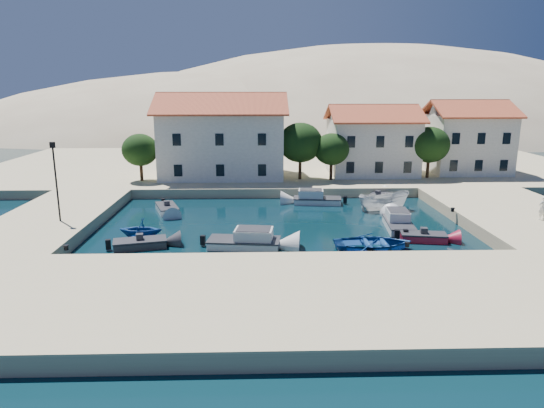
{
  "coord_description": "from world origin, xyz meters",
  "views": [
    {
      "loc": [
        -1.83,
        -29.4,
        11.22
      ],
      "look_at": [
        -0.7,
        9.04,
        2.0
      ],
      "focal_mm": 32.0,
      "sensor_mm": 36.0,
      "label": 1
    }
  ],
  "objects": [
    {
      "name": "cabin_cruiser_south",
      "position": [
        -2.87,
        4.01,
        0.48
      ],
      "size": [
        5.4,
        2.82,
        1.6
      ],
      "rotation": [
        0.0,
        0.0,
        -0.12
      ],
      "color": "silver",
      "rests_on": "ground"
    },
    {
      "name": "building_right",
      "position": [
        24.0,
        30.0,
        5.47
      ],
      "size": [
        9.45,
        8.4,
        8.8
      ],
      "color": "beige",
      "rests_on": "quay_north"
    },
    {
      "name": "ground",
      "position": [
        0.0,
        0.0,
        0.0
      ],
      "size": [
        400.0,
        400.0,
        0.0
      ],
      "primitive_type": "plane",
      "color": "black",
      "rests_on": "ground"
    },
    {
      "name": "motorboat_white_west",
      "position": [
        -10.32,
        14.54,
        0.29
      ],
      "size": [
        2.84,
        4.14,
        1.25
      ],
      "rotation": [
        0.0,
        0.0,
        -1.24
      ],
      "color": "silver",
      "rests_on": "ground"
    },
    {
      "name": "quay_south",
      "position": [
        0.0,
        -6.0,
        0.5
      ],
      "size": [
        52.0,
        12.0,
        1.0
      ],
      "primitive_type": "cube",
      "color": "tan",
      "rests_on": "ground"
    },
    {
      "name": "bollards",
      "position": [
        2.8,
        3.87,
        1.15
      ],
      "size": [
        29.36,
        9.56,
        0.3
      ],
      "color": "black",
      "rests_on": "ground"
    },
    {
      "name": "building_left",
      "position": [
        -6.0,
        28.0,
        5.94
      ],
      "size": [
        14.7,
        9.45,
        9.7
      ],
      "color": "beige",
      "rests_on": "quay_north"
    },
    {
      "name": "cabin_cruiser_east",
      "position": [
        9.64,
        8.36,
        0.48
      ],
      "size": [
        2.52,
        5.15,
        1.6
      ],
      "rotation": [
        0.0,
        0.0,
        1.47
      ],
      "color": "silver",
      "rests_on": "ground"
    },
    {
      "name": "pedestrian",
      "position": [
        20.77,
        7.27,
        1.96
      ],
      "size": [
        0.78,
        0.6,
        1.91
      ],
      "primitive_type": "imported",
      "rotation": [
        0.0,
        0.0,
        3.37
      ],
      "color": "silver",
      "rests_on": "quay_east"
    },
    {
      "name": "trees",
      "position": [
        4.51,
        25.46,
        4.84
      ],
      "size": [
        37.3,
        5.3,
        6.45
      ],
      "color": "#382314",
      "rests_on": "quay_north"
    },
    {
      "name": "rowboat_west",
      "position": [
        -10.86,
        6.5,
        0.0
      ],
      "size": [
        3.55,
        3.14,
        1.73
      ],
      "primitive_type": "imported",
      "rotation": [
        0.0,
        0.0,
        -1.67
      ],
      "color": "#19478E",
      "rests_on": "ground"
    },
    {
      "name": "motorboat_red_se",
      "position": [
        10.58,
        5.06,
        0.3
      ],
      "size": [
        3.53,
        2.0,
        1.25
      ],
      "rotation": [
        0.0,
        0.0,
        -0.16
      ],
      "color": "maroon",
      "rests_on": "ground"
    },
    {
      "name": "rowboat_south",
      "position": [
        6.36,
        3.31,
        0.0
      ],
      "size": [
        5.68,
        4.15,
        1.15
      ],
      "primitive_type": "imported",
      "rotation": [
        0.0,
        0.0,
        1.6
      ],
      "color": "#19478E",
      "rests_on": "ground"
    },
    {
      "name": "hills",
      "position": [
        20.64,
        123.62,
        -23.4
      ],
      "size": [
        254.0,
        176.0,
        99.0
      ],
      "color": "tan",
      "rests_on": "ground"
    },
    {
      "name": "building_mid",
      "position": [
        12.0,
        29.0,
        5.22
      ],
      "size": [
        10.5,
        8.4,
        8.3
      ],
      "color": "beige",
      "rests_on": "quay_north"
    },
    {
      "name": "quay_east",
      "position": [
        20.5,
        10.0,
        0.5
      ],
      "size": [
        11.0,
        20.0,
        1.0
      ],
      "primitive_type": "cube",
      "color": "tan",
      "rests_on": "ground"
    },
    {
      "name": "motorboat_white_ne",
      "position": [
        10.39,
        18.47,
        0.29
      ],
      "size": [
        3.31,
        4.05,
        1.25
      ],
      "rotation": [
        0.0,
        0.0,
        1.06
      ],
      "color": "silver",
      "rests_on": "ground"
    },
    {
      "name": "boat_east",
      "position": [
        9.98,
        14.55,
        0.0
      ],
      "size": [
        5.3,
        2.78,
        1.95
      ],
      "primitive_type": "imported",
      "rotation": [
        0.0,
        0.0,
        1.75
      ],
      "color": "silver",
      "rests_on": "ground"
    },
    {
      "name": "quay_west",
      "position": [
        -19.0,
        10.0,
        0.5
      ],
      "size": [
        8.0,
        20.0,
        1.0
      ],
      "primitive_type": "cube",
      "color": "tan",
      "rests_on": "ground"
    },
    {
      "name": "cabin_cruiser_north",
      "position": [
        4.05,
        17.42,
        0.48
      ],
      "size": [
        4.88,
        2.48,
        1.6
      ],
      "rotation": [
        0.0,
        0.0,
        3.03
      ],
      "color": "silver",
      "rests_on": "ground"
    },
    {
      "name": "quay_north",
      "position": [
        2.0,
        38.0,
        0.5
      ],
      "size": [
        80.0,
        36.0,
        1.0
      ],
      "primitive_type": "cube",
      "color": "tan",
      "rests_on": "ground"
    },
    {
      "name": "motorboat_grey_sw",
      "position": [
        -10.36,
        4.12,
        0.3
      ],
      "size": [
        4.0,
        2.49,
        1.25
      ],
      "rotation": [
        0.0,
        0.0,
        0.24
      ],
      "color": "#2D2D31",
      "rests_on": "ground"
    },
    {
      "name": "lamppost",
      "position": [
        -17.5,
        8.0,
        4.75
      ],
      "size": [
        0.35,
        0.25,
        6.22
      ],
      "color": "black",
      "rests_on": "quay_west"
    }
  ]
}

